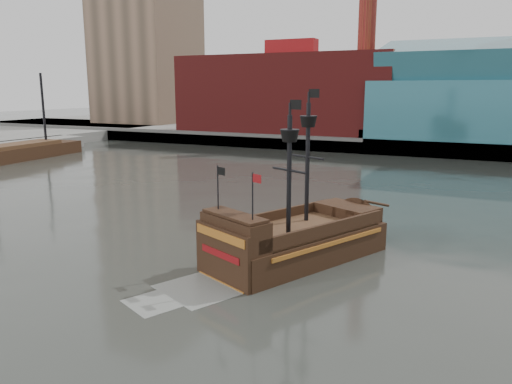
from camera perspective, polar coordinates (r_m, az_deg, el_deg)
The scene contains 6 objects.
ground at distance 27.59m, azimuth -9.43°, elevation -11.33°, with size 400.00×400.00×0.00m, color #262823.
promenade_far at distance 114.05m, azimuth 18.13°, elevation 6.24°, with size 220.00×60.00×2.00m, color slate.
seawall at distance 84.99m, azimuth 15.44°, elevation 4.92°, with size 220.00×1.00×2.60m, color #4C4C49.
skyline at distance 106.56m, azimuth 21.32°, elevation 18.40°, with size 149.00×45.00×62.00m.
pirate_ship at distance 31.93m, azimuth 4.53°, elevation -5.98°, with size 10.48×15.89×11.51m.
docked_vessel at distance 85.43m, azimuth -25.32°, elevation 4.02°, with size 6.85×22.39×14.99m.
Camera 1 is at (14.80, -20.66, 10.72)m, focal length 35.00 mm.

